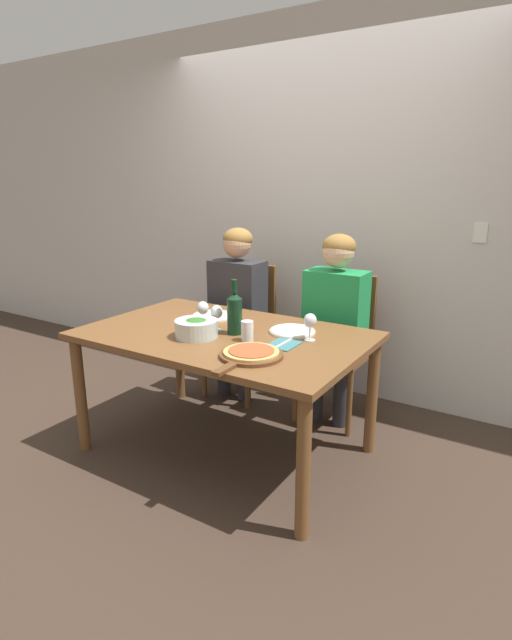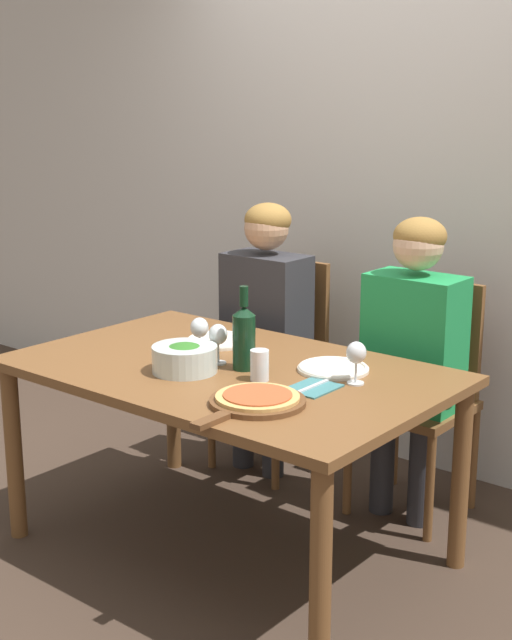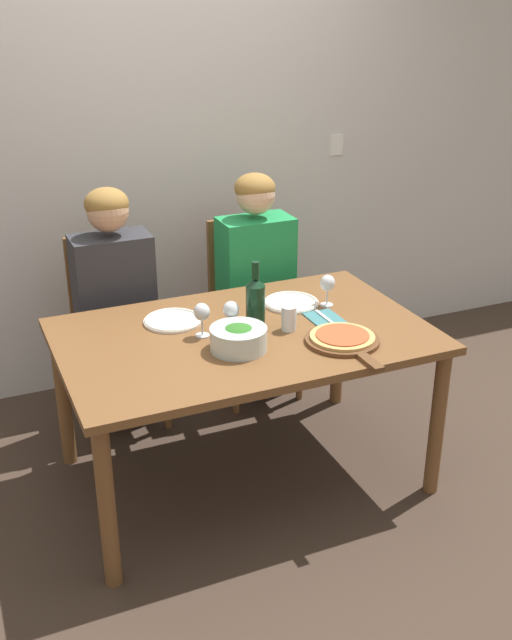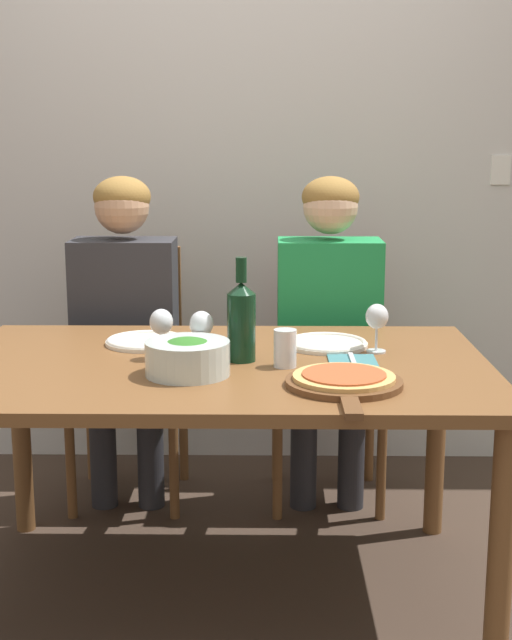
# 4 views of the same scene
# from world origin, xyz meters

# --- Properties ---
(ground_plane) EXTENTS (40.00, 40.00, 0.00)m
(ground_plane) POSITION_xyz_m (0.00, 0.00, 0.00)
(ground_plane) COLOR #3D2D23
(back_wall) EXTENTS (10.00, 0.06, 2.70)m
(back_wall) POSITION_xyz_m (0.00, 1.23, 1.35)
(back_wall) COLOR silver
(back_wall) RESTS_ON ground
(dining_table) EXTENTS (1.58, 1.01, 0.74)m
(dining_table) POSITION_xyz_m (0.00, 0.00, 0.66)
(dining_table) COLOR brown
(dining_table) RESTS_ON ground
(chair_left) EXTENTS (0.42, 0.42, 0.96)m
(chair_left) POSITION_xyz_m (-0.39, 0.81, 0.52)
(chair_left) COLOR brown
(chair_left) RESTS_ON ground
(chair_right) EXTENTS (0.42, 0.42, 0.96)m
(chair_right) POSITION_xyz_m (0.37, 0.81, 0.52)
(chair_right) COLOR brown
(chair_right) RESTS_ON ground
(person_woman) EXTENTS (0.47, 0.51, 1.25)m
(person_woman) POSITION_xyz_m (-0.39, 0.70, 0.76)
(person_woman) COLOR #28282D
(person_woman) RESTS_ON ground
(person_man) EXTENTS (0.47, 0.51, 1.25)m
(person_man) POSITION_xyz_m (0.37, 0.70, 0.76)
(person_man) COLOR #28282D
(person_man) RESTS_ON ground
(wine_bottle) EXTENTS (0.08, 0.08, 0.31)m
(wine_bottle) POSITION_xyz_m (0.06, 0.01, 0.86)
(wine_bottle) COLOR black
(wine_bottle) RESTS_ON dining_table
(broccoli_bowl) EXTENTS (0.24, 0.24, 0.11)m
(broccoli_bowl) POSITION_xyz_m (-0.08, -0.15, 0.79)
(broccoli_bowl) COLOR silver
(broccoli_bowl) RESTS_ON dining_table
(dinner_plate_left) EXTENTS (0.26, 0.26, 0.02)m
(dinner_plate_left) POSITION_xyz_m (-0.25, 0.22, 0.75)
(dinner_plate_left) COLOR silver
(dinner_plate_left) RESTS_ON dining_table
(dinner_plate_right) EXTENTS (0.26, 0.26, 0.02)m
(dinner_plate_right) POSITION_xyz_m (0.32, 0.20, 0.75)
(dinner_plate_right) COLOR silver
(dinner_plate_right) RESTS_ON dining_table
(pizza_on_board) EXTENTS (0.31, 0.45, 0.04)m
(pizza_on_board) POSITION_xyz_m (0.34, -0.26, 0.75)
(pizza_on_board) COLOR brown
(pizza_on_board) RESTS_ON dining_table
(wine_glass_left) EXTENTS (0.07, 0.07, 0.15)m
(wine_glass_left) POSITION_xyz_m (-0.18, 0.03, 0.84)
(wine_glass_left) COLOR silver
(wine_glass_left) RESTS_ON dining_table
(wine_glass_right) EXTENTS (0.07, 0.07, 0.15)m
(wine_glass_right) POSITION_xyz_m (0.47, 0.12, 0.84)
(wine_glass_right) COLOR silver
(wine_glass_right) RESTS_ON dining_table
(wine_glass_centre) EXTENTS (0.07, 0.07, 0.15)m
(wine_glass_centre) POSITION_xyz_m (-0.06, 0.01, 0.84)
(wine_glass_centre) COLOR silver
(wine_glass_centre) RESTS_ON dining_table
(water_tumbler) EXTENTS (0.07, 0.07, 0.11)m
(water_tumbler) POSITION_xyz_m (0.19, -0.05, 0.79)
(water_tumbler) COLOR silver
(water_tumbler) RESTS_ON dining_table
(fork_on_napkin) EXTENTS (0.14, 0.18, 0.01)m
(fork_on_napkin) POSITION_xyz_m (0.39, -0.01, 0.74)
(fork_on_napkin) COLOR #387075
(fork_on_napkin) RESTS_ON dining_table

